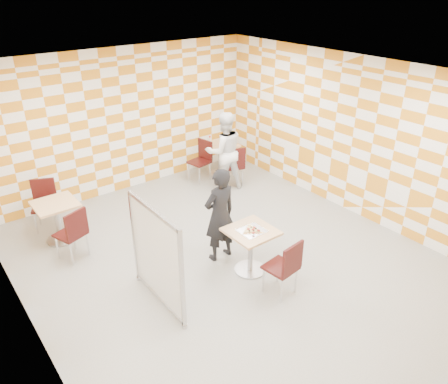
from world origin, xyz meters
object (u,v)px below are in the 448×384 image
at_px(main_table, 251,244).
at_px(partition, 156,257).
at_px(chair_main_front, 286,265).
at_px(sport_bottle, 210,141).
at_px(second_table, 220,154).
at_px(man_dark, 220,215).
at_px(chair_empty_far, 45,200).
at_px(empty_table, 57,215).
at_px(chair_second_front, 234,164).
at_px(chair_second_side, 202,157).
at_px(chair_empty_near, 73,231).
at_px(soda_bottle, 222,139).
at_px(man_white, 224,151).

bearing_deg(main_table, partition, 171.70).
height_order(chair_main_front, sport_bottle, sport_bottle).
bearing_deg(second_table, man_dark, -127.04).
bearing_deg(chair_empty_far, second_table, -1.15).
xyz_separation_m(empty_table, chair_main_front, (2.10, -3.47, 0.04)).
xyz_separation_m(main_table, chair_empty_far, (-2.10, 3.35, 0.04)).
xyz_separation_m(chair_main_front, sport_bottle, (1.68, 4.18, 0.29)).
height_order(chair_second_front, chair_second_side, same).
relative_size(chair_empty_near, partition, 0.60).
xyz_separation_m(chair_second_side, soda_bottle, (0.55, -0.04, 0.31)).
bearing_deg(sport_bottle, chair_main_front, -111.95).
bearing_deg(empty_table, chair_second_front, -2.20).
bearing_deg(main_table, man_white, 60.23).
distance_m(chair_second_front, chair_empty_near, 3.84).
bearing_deg(sport_bottle, chair_second_side, -159.61).
distance_m(second_table, chair_second_side, 0.49).
height_order(chair_second_side, sport_bottle, sport_bottle).
distance_m(empty_table, chair_second_front, 3.82).
bearing_deg(main_table, man_dark, 103.93).
distance_m(chair_second_side, man_white, 0.73).
distance_m(main_table, chair_main_front, 0.76).
relative_size(chair_empty_near, soda_bottle, 4.02).
xyz_separation_m(chair_second_side, sport_bottle, (0.31, 0.11, 0.29)).
xyz_separation_m(chair_empty_near, partition, (0.54, -1.77, 0.25)).
bearing_deg(chair_empty_near, soda_bottle, 17.77).
distance_m(chair_second_side, partition, 4.24).
bearing_deg(soda_bottle, empty_table, -172.14).
xyz_separation_m(chair_main_front, chair_empty_far, (-2.11, 4.11, 0.00)).
bearing_deg(chair_empty_far, chair_second_front, -11.62).
bearing_deg(man_dark, main_table, 103.09).
bearing_deg(man_white, chair_second_front, 172.34).
distance_m(chair_second_front, man_dark, 2.73).
relative_size(empty_table, chair_empty_far, 0.81).
xyz_separation_m(chair_empty_near, man_dark, (1.91, -1.39, 0.26)).
distance_m(chair_second_side, chair_empty_far, 3.48).
xyz_separation_m(chair_empty_far, soda_bottle, (4.03, -0.08, 0.31)).
distance_m(chair_empty_near, soda_bottle, 4.21).
xyz_separation_m(man_dark, soda_bottle, (2.08, 2.67, 0.05)).
height_order(second_table, soda_bottle, soda_bottle).
distance_m(main_table, chair_empty_far, 3.96).
bearing_deg(chair_empty_far, sport_bottle, 0.98).
bearing_deg(second_table, chair_second_front, -101.19).
xyz_separation_m(chair_second_front, partition, (-3.25, -2.35, 0.25)).
height_order(chair_second_front, man_dark, man_dark).
distance_m(man_dark, soda_bottle, 3.39).
height_order(empty_table, chair_second_side, chair_second_side).
height_order(chair_second_front, man_white, man_white).
bearing_deg(chair_second_side, second_table, -3.58).
distance_m(main_table, man_white, 3.09).
height_order(main_table, chair_empty_far, chair_empty_far).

